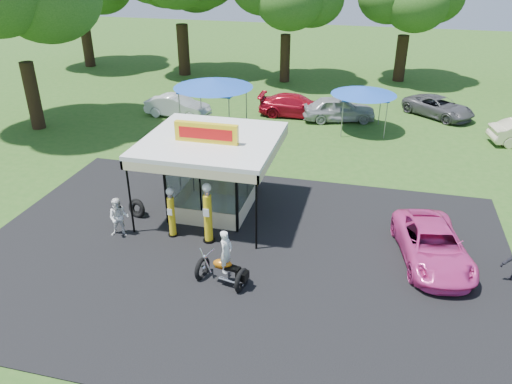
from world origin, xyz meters
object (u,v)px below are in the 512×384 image
bg_car_c (339,109)px  bg_car_d (439,107)px  gas_pump_right (208,215)px  spectator_west (119,218)px  tent_west (213,83)px  bg_car_b (296,105)px  gas_pump_left (171,214)px  kiosk_car (228,180)px  bg_car_a (178,106)px  tent_east (364,91)px  pink_sedan (433,245)px  gas_station_kiosk (212,173)px  motorcycle (225,263)px

bg_car_c → bg_car_d: (6.38, 2.45, -0.13)m
gas_pump_right → bg_car_c: 16.44m
spectator_west → gas_pump_right: bearing=-9.3°
tent_west → gas_pump_right: bearing=-72.8°
gas_pump_right → bg_car_b: bearing=88.0°
gas_pump_left → kiosk_car: (0.91, 4.61, -0.54)m
bg_car_d → bg_car_b: bearing=142.8°
bg_car_a → tent_west: (3.28, -2.13, 2.29)m
bg_car_a → bg_car_c: size_ratio=0.93×
kiosk_car → spectator_west: spectator_west is taller
gas_pump_right → tent_west: tent_west is taller
spectator_west → bg_car_b: size_ratio=0.33×
tent_west → tent_east: bearing=14.8°
gas_pump_left → bg_car_a: (-5.51, 14.23, -0.31)m
kiosk_car → bg_car_c: bearing=-19.6°
bg_car_a → bg_car_c: 10.64m
kiosk_car → tent_east: (5.59, 9.80, 2.01)m
bg_car_c → bg_car_d: size_ratio=0.98×
gas_pump_left → bg_car_d: size_ratio=0.45×
pink_sedan → gas_pump_right: bearing=174.0°
pink_sedan → tent_east: tent_east is taller
gas_station_kiosk → tent_east: 13.26m
gas_pump_left → spectator_west: size_ratio=1.29×
gas_station_kiosk → pink_sedan: 9.20m
spectator_west → bg_car_a: size_ratio=0.38×
bg_car_b → bg_car_c: size_ratio=1.06×
spectator_west → tent_west: size_ratio=0.35×
bg_car_b → tent_east: tent_east is taller
pink_sedan → bg_car_a: bg_car_a is taller
gas_pump_left → tent_west: (-2.23, 12.11, 1.98)m
gas_station_kiosk → bg_car_a: bearing=118.5°
gas_station_kiosk → bg_car_a: size_ratio=1.24×
gas_station_kiosk → bg_car_a: gas_station_kiosk is taller
gas_pump_left → tent_west: size_ratio=0.45×
bg_car_b → tent_east: size_ratio=1.26×
kiosk_car → tent_west: (-3.14, 7.50, 2.53)m
motorcycle → pink_sedan: bearing=36.5°
bg_car_d → gas_pump_right: bearing=-168.4°
kiosk_car → bg_car_b: bearing=-5.8°
gas_pump_left → gas_pump_right: size_ratio=0.84×
tent_west → bg_car_c: bearing=28.4°
spectator_west → bg_car_b: spectator_west is taller
tent_east → bg_car_b: bearing=156.9°
gas_pump_right → motorcycle: (1.41, -2.42, -0.36)m
spectator_west → gas_pump_left: bearing=-2.8°
gas_station_kiosk → gas_pump_right: gas_station_kiosk is taller
tent_west → tent_east: size_ratio=1.21×
motorcycle → pink_sedan: size_ratio=0.46×
gas_pump_right → motorcycle: bearing=-59.8°
pink_sedan → bg_car_b: (-7.78, 15.60, 0.05)m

